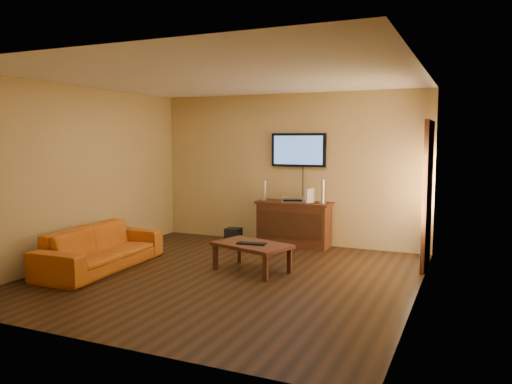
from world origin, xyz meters
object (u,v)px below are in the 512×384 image
Objects in this scene: television at (299,150)px; subwoofer at (233,235)px; coffee_table at (252,247)px; sofa at (101,241)px; speaker_left at (265,191)px; av_receiver at (292,200)px; bottle at (240,241)px; speaker_right at (323,193)px; keyboard at (251,243)px; media_console at (294,224)px; game_console at (310,196)px.

subwoofer is at bearing -162.24° from television.
coffee_table is 0.58× the size of sofa.
av_receiver is (0.55, -0.04, -0.12)m from speaker_left.
speaker_left is 0.98m from bottle.
sofa reaches higher than bottle.
av_receiver is (-0.53, -0.04, -0.14)m from speaker_right.
coffee_table is at bearing 108.50° from keyboard.
television reaches higher than media_console.
coffee_table is 5.99× the size of bottle.
av_receiver reaches higher than media_console.
coffee_table is 2.86× the size of keyboard.
speaker_right reaches higher than coffee_table.
subwoofer is at bearing -24.37° from sofa.
game_console is at bearing 0.94° from subwoofer.
bottle is (-0.87, -0.37, -0.30)m from media_console.
media_console is 1.91m from keyboard.
speaker_right is (1.08, -0.00, 0.02)m from speaker_left.
television is at bearing 156.67° from speaker_right.
sofa is (-2.07, -2.80, -1.29)m from television.
media_console is at bearing 178.71° from speaker_right.
game_console is at bearing -6.62° from media_console.
media_console reaches higher than coffee_table.
game_console is at bearing -1.68° from speaker_left.
bottle is at bearing -146.21° from television.
av_receiver is (-0.03, 1.80, 0.48)m from coffee_table.
speaker_left is at bearing 179.88° from speaker_right.
speaker_right is at bearing 1.12° from subwoofer.
speaker_left is at bearing 10.15° from subwoofer.
subwoofer reaches higher than bottle.
game_console is at bearing -39.59° from television.
television is at bearing 90.99° from keyboard.
keyboard is at bearing -89.01° from television.
subwoofer is at bearing -151.11° from game_console.
television is 3.81× the size of subwoofer.
speaker_right reaches higher than speaker_left.
game_console is (-0.22, -0.02, -0.06)m from speaker_right.
keyboard is (0.05, -1.85, -0.42)m from av_receiver.
coffee_table is at bearing -74.45° from game_console.
bottle is at bearing -45.67° from subwoofer.
av_receiver is 1.90m from keyboard.
keyboard is (0.60, -1.90, -0.53)m from speaker_left.
speaker_left is at bearing -33.53° from sofa.
media_console is 5.43× the size of game_console.
media_console is 3.28× the size of speaker_right.
speaker_left is 1.33× the size of subwoofer.
keyboard is at bearing -109.64° from av_receiver.
media_console is at bearing 0.97° from speaker_left.
keyboard is (0.02, -0.06, 0.06)m from coffee_table.
game_console is at bearing -17.93° from av_receiver.
subwoofer is (-1.12, -0.15, -0.27)m from media_console.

